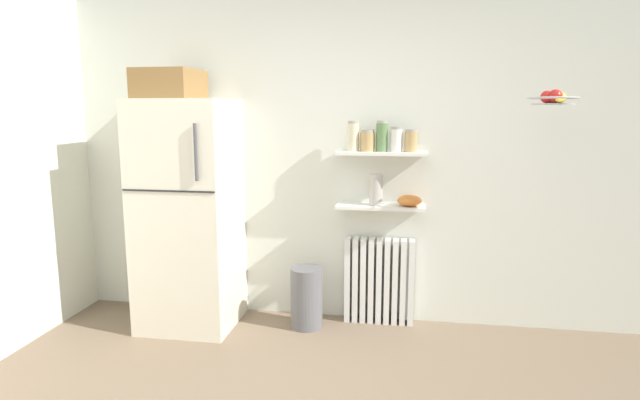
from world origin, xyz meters
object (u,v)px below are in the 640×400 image
object	(u,v)px
refrigerator	(188,209)
shelf_bowl	(409,201)
storage_jar_2	(382,136)
storage_jar_1	(367,141)
vase	(376,190)
radiator	(379,281)
storage_jar_3	(396,139)
trash_bin	(306,298)
hanging_fruit_basket	(554,98)
storage_jar_4	(411,141)
storage_jar_0	(353,136)

from	to	relation	value
refrigerator	shelf_bowl	bearing A→B (deg)	7.63
storage_jar_2	shelf_bowl	size ratio (longest dim) A/B	1.25
storage_jar_1	vase	bearing A→B (deg)	-0.00
vase	shelf_bowl	xyz separation A→B (m)	(0.26, 0.00, -0.08)
refrigerator	radiator	distance (m)	1.62
storage_jar_3	shelf_bowl	bearing A→B (deg)	0.00
trash_bin	hanging_fruit_basket	bearing A→B (deg)	-5.03
vase	storage_jar_2	bearing A→B (deg)	0.00
refrigerator	vase	world-z (taller)	refrigerator
storage_jar_3	storage_jar_4	size ratio (longest dim) A/B	1.10
storage_jar_1	shelf_bowl	distance (m)	0.56
refrigerator	storage_jar_4	bearing A→B (deg)	7.63
storage_jar_4	trash_bin	xyz separation A→B (m)	(-0.78, -0.16, -1.23)
storage_jar_4	refrigerator	bearing A→B (deg)	-172.37
storage_jar_1	storage_jar_2	bearing A→B (deg)	-0.00
radiator	storage_jar_2	distance (m)	1.16
storage_jar_4	vase	xyz separation A→B (m)	(-0.26, 0.00, -0.38)
radiator	storage_jar_4	bearing A→B (deg)	-7.78
radiator	storage_jar_0	size ratio (longest dim) A/B	3.00
refrigerator	hanging_fruit_basket	size ratio (longest dim) A/B	6.16
storage_jar_4	hanging_fruit_basket	world-z (taller)	hanging_fruit_basket
shelf_bowl	trash_bin	world-z (taller)	shelf_bowl
radiator	refrigerator	bearing A→B (deg)	-170.13
storage_jar_0	shelf_bowl	distance (m)	0.66
refrigerator	storage_jar_3	size ratio (longest dim) A/B	10.62
storage_jar_0	storage_jar_4	bearing A→B (deg)	-0.00
storage_jar_0	storage_jar_2	distance (m)	0.22
radiator	trash_bin	xyz separation A→B (m)	(-0.56, -0.19, -0.10)
trash_bin	hanging_fruit_basket	distance (m)	2.30
storage_jar_0	hanging_fruit_basket	xyz separation A→B (m)	(1.36, -0.31, 0.28)
storage_jar_1	storage_jar_2	world-z (taller)	storage_jar_2
radiator	storage_jar_4	distance (m)	1.15
storage_jar_3	refrigerator	bearing A→B (deg)	-171.85
refrigerator	radiator	size ratio (longest dim) A/B	2.89
storage_jar_3	trash_bin	bearing A→B (deg)	-166.47
radiator	storage_jar_4	world-z (taller)	storage_jar_4
storage_jar_4	storage_jar_2	bearing A→B (deg)	180.00
storage_jar_1	storage_jar_2	xyz separation A→B (m)	(0.11, -0.00, 0.03)
vase	radiator	bearing A→B (deg)	39.31
hanging_fruit_basket	refrigerator	bearing A→B (deg)	178.22
shelf_bowl	storage_jar_1	bearing A→B (deg)	180.00
storage_jar_0	vase	distance (m)	0.45
refrigerator	storage_jar_3	xyz separation A→B (m)	(1.60, 0.23, 0.54)
storage_jar_3	hanging_fruit_basket	size ratio (longest dim) A/B	0.58
trash_bin	hanging_fruit_basket	xyz separation A→B (m)	(1.70, -0.15, 1.54)
storage_jar_3	shelf_bowl	size ratio (longest dim) A/B	1.01
shelf_bowl	storage_jar_0	bearing A→B (deg)	180.00
refrigerator	storage_jar_0	xyz separation A→B (m)	(1.27, 0.23, 0.56)
storage_jar_0	storage_jar_3	bearing A→B (deg)	0.00
storage_jar_4	vase	world-z (taller)	storage_jar_4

